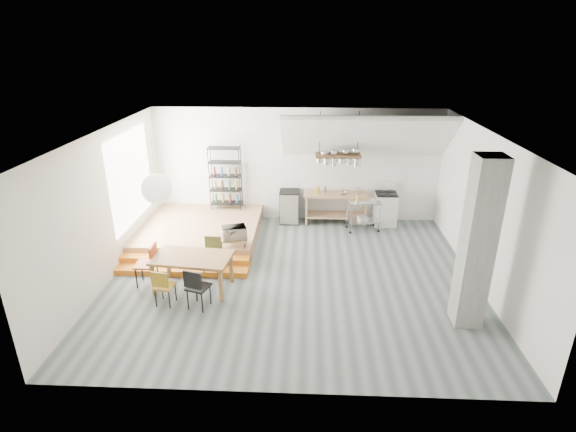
{
  "coord_description": "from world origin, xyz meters",
  "views": [
    {
      "loc": [
        0.3,
        -8.76,
        5.0
      ],
      "look_at": [
        -0.14,
        0.8,
        1.14
      ],
      "focal_mm": 28.0,
      "sensor_mm": 36.0,
      "label": 1
    }
  ],
  "objects_px": {
    "stove": "(385,208)",
    "dining_table": "(192,260)",
    "rolling_cart": "(363,211)",
    "mini_fridge": "(289,207)"
  },
  "relations": [
    {
      "from": "dining_table",
      "to": "mini_fridge",
      "type": "distance_m",
      "value": 4.21
    },
    {
      "from": "stove",
      "to": "dining_table",
      "type": "relative_size",
      "value": 0.7
    },
    {
      "from": "stove",
      "to": "rolling_cart",
      "type": "distance_m",
      "value": 0.81
    },
    {
      "from": "stove",
      "to": "dining_table",
      "type": "bearing_deg",
      "value": -140.74
    },
    {
      "from": "rolling_cart",
      "to": "stove",
      "type": "bearing_deg",
      "value": 24.42
    },
    {
      "from": "stove",
      "to": "rolling_cart",
      "type": "bearing_deg",
      "value": -145.49
    },
    {
      "from": "dining_table",
      "to": "mini_fridge",
      "type": "height_order",
      "value": "mini_fridge"
    },
    {
      "from": "rolling_cart",
      "to": "mini_fridge",
      "type": "height_order",
      "value": "mini_fridge"
    },
    {
      "from": "stove",
      "to": "rolling_cart",
      "type": "height_order",
      "value": "stove"
    },
    {
      "from": "dining_table",
      "to": "mini_fridge",
      "type": "xyz_separation_m",
      "value": [
        1.86,
        3.78,
        -0.21
      ]
    }
  ]
}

